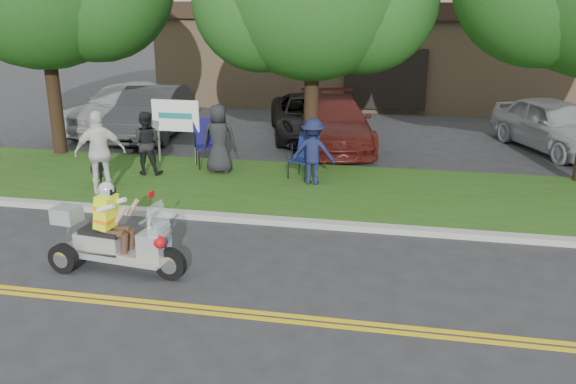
% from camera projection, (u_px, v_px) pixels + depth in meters
% --- Properties ---
extents(ground, '(120.00, 120.00, 0.00)m').
position_uv_depth(ground, '(202.00, 293.00, 9.23)').
color(ground, '#28282B').
rests_on(ground, ground).
extents(centerline_near, '(60.00, 0.10, 0.01)m').
position_uv_depth(centerline_near, '(188.00, 311.00, 8.68)').
color(centerline_near, gold).
rests_on(centerline_near, ground).
extents(centerline_far, '(60.00, 0.10, 0.01)m').
position_uv_depth(centerline_far, '(192.00, 306.00, 8.83)').
color(centerline_far, gold).
rests_on(centerline_far, ground).
extents(curb, '(60.00, 0.25, 0.12)m').
position_uv_depth(curb, '(252.00, 219.00, 12.05)').
color(curb, '#A8A89E').
rests_on(curb, ground).
extents(grass_verge, '(60.00, 4.00, 0.10)m').
position_uv_depth(grass_verge, '(275.00, 187.00, 14.05)').
color(grass_verge, '#254713').
rests_on(grass_verge, ground).
extents(commercial_building, '(18.00, 8.20, 4.00)m').
position_uv_depth(commercial_building, '(390.00, 50.00, 25.91)').
color(commercial_building, '#9E7F5B').
rests_on(commercial_building, ground).
extents(business_sign, '(1.25, 0.06, 1.75)m').
position_uv_depth(business_sign, '(176.00, 119.00, 15.52)').
color(business_sign, silver).
rests_on(business_sign, ground).
extents(trike_scooter, '(2.33, 0.83, 1.52)m').
position_uv_depth(trike_scooter, '(113.00, 241.00, 9.80)').
color(trike_scooter, black).
rests_on(trike_scooter, ground).
extents(lawn_chair_a, '(0.75, 0.76, 1.05)m').
position_uv_depth(lawn_chair_a, '(305.00, 153.00, 14.44)').
color(lawn_chair_a, black).
rests_on(lawn_chair_a, grass_verge).
extents(lawn_chair_b, '(0.86, 0.87, 1.20)m').
position_uv_depth(lawn_chair_b, '(207.00, 139.00, 15.49)').
color(lawn_chair_b, black).
rests_on(lawn_chair_b, grass_verge).
extents(spectator_adult_mid, '(0.80, 0.66, 1.54)m').
position_uv_depth(spectator_adult_mid, '(146.00, 143.00, 14.70)').
color(spectator_adult_mid, black).
rests_on(spectator_adult_mid, grass_verge).
extents(spectator_adult_right, '(1.16, 0.87, 1.84)m').
position_uv_depth(spectator_adult_right, '(100.00, 152.00, 13.25)').
color(spectator_adult_right, silver).
rests_on(spectator_adult_right, grass_verge).
extents(spectator_chair_a, '(0.99, 0.58, 1.53)m').
position_uv_depth(spectator_chair_a, '(313.00, 151.00, 13.93)').
color(spectator_chair_a, '#161B3F').
rests_on(spectator_chair_a, grass_verge).
extents(spectator_chair_b, '(0.89, 0.63, 1.70)m').
position_uv_depth(spectator_chair_b, '(219.00, 139.00, 14.78)').
color(spectator_chair_b, black).
rests_on(spectator_chair_b, grass_verge).
extents(child_left, '(0.46, 0.35, 1.13)m').
position_uv_depth(child_left, '(96.00, 161.00, 13.92)').
color(child_left, black).
rests_on(child_left, grass_verge).
extents(parked_car_far_left, '(3.53, 5.12, 1.62)m').
position_uv_depth(parked_car_far_left, '(125.00, 106.00, 19.86)').
color(parked_car_far_left, '#A8AAAF').
rests_on(parked_car_far_left, ground).
extents(parked_car_left, '(2.11, 4.85, 1.55)m').
position_uv_depth(parked_car_left, '(152.00, 112.00, 19.06)').
color(parked_car_left, '#2A2A2C').
rests_on(parked_car_left, ground).
extents(parked_car_mid, '(3.31, 5.09, 1.30)m').
position_uv_depth(parked_car_mid, '(308.00, 117.00, 18.98)').
color(parked_car_mid, black).
rests_on(parked_car_mid, ground).
extents(parked_car_right, '(3.06, 5.22, 1.42)m').
position_uv_depth(parked_car_right, '(334.00, 122.00, 17.85)').
color(parked_car_right, '#501712').
rests_on(parked_car_right, ground).
extents(parked_car_far_right, '(3.42, 4.74, 1.50)m').
position_uv_depth(parked_car_far_right, '(554.00, 125.00, 17.32)').
color(parked_car_far_right, '#A2A4A9').
rests_on(parked_car_far_right, ground).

